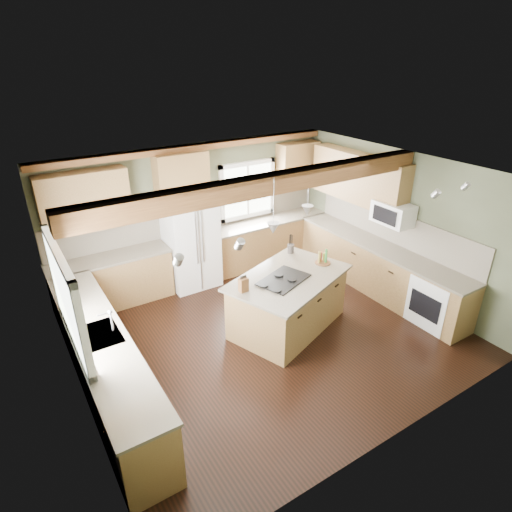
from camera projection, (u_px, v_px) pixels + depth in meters
floor at (267, 333)px, 6.89m from camera, size 5.60×5.60×0.00m
ceiling at (269, 174)px, 5.75m from camera, size 5.60×5.60×0.00m
wall_back at (195, 212)px, 8.22m from camera, size 5.60×0.00×5.60m
wall_left at (68, 318)px, 4.97m from camera, size 0.00×5.00×5.00m
wall_right at (397, 223)px, 7.67m from camera, size 0.00×5.00×5.00m
ceiling_beam at (269, 184)px, 5.81m from camera, size 5.55×0.26×0.26m
soffit_trim at (194, 148)px, 7.60m from camera, size 5.55×0.20×0.10m
backsplash_back at (196, 216)px, 8.25m from camera, size 5.58×0.03×0.58m
backsplash_right at (394, 227)px, 7.74m from camera, size 0.03×3.70×0.58m
base_cab_back_left at (113, 282)px, 7.50m from camera, size 2.02×0.60×0.88m
counter_back_left at (109, 258)px, 7.30m from camera, size 2.06×0.64×0.04m
base_cab_back_right at (268, 241)px, 9.09m from camera, size 2.62×0.60×0.88m
counter_back_right at (268, 221)px, 8.88m from camera, size 2.66×0.64×0.04m
base_cab_left at (105, 365)px, 5.53m from camera, size 0.60×3.70×0.88m
counter_left at (99, 336)px, 5.33m from camera, size 0.64×3.74×0.04m
base_cab_right at (377, 269)px, 7.94m from camera, size 0.60×3.70×0.88m
counter_right at (380, 246)px, 7.74m from camera, size 0.64×3.74×0.04m
upper_cab_back_left at (84, 199)px, 6.84m from camera, size 1.40×0.35×0.90m
upper_cab_over_fridge at (181, 172)px, 7.57m from camera, size 0.96×0.35×0.70m
upper_cab_right at (358, 178)px, 7.99m from camera, size 0.35×2.20×0.90m
upper_cab_back_corner at (298, 164)px, 8.91m from camera, size 0.90×0.35×0.90m
window_left at (65, 298)px, 4.91m from camera, size 0.04×1.60×1.05m
window_back at (247, 190)px, 8.65m from camera, size 1.10×0.04×1.00m
sink at (99, 335)px, 5.33m from camera, size 0.50×0.65×0.03m
faucet at (112, 321)px, 5.35m from camera, size 0.02×0.02×0.28m
dishwasher at (138, 434)px, 4.55m from camera, size 0.60×0.60×0.84m
oven at (437, 301)px, 6.95m from camera, size 0.60×0.72×0.84m
microwave at (393, 213)px, 7.42m from camera, size 0.40×0.70×0.38m
pendant_left at (273, 228)px, 5.93m from camera, size 0.18×0.18×0.16m
pendant_right at (307, 210)px, 6.58m from camera, size 0.18×0.18×0.16m
refrigerator at (191, 241)px, 7.96m from camera, size 0.90×0.74×1.80m
island at (288, 302)px, 6.89m from camera, size 2.09×1.67×0.88m
island_top at (289, 277)px, 6.69m from camera, size 2.24×1.82×0.04m
cooktop at (283, 280)px, 6.56m from camera, size 0.92×0.76×0.02m
knife_block at (243, 285)px, 6.22m from camera, size 0.13×0.10×0.21m
utensil_crock at (291, 249)px, 7.41m from camera, size 0.13×0.13×0.16m
bottle_tray at (323, 257)px, 7.04m from camera, size 0.36×0.36×0.24m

